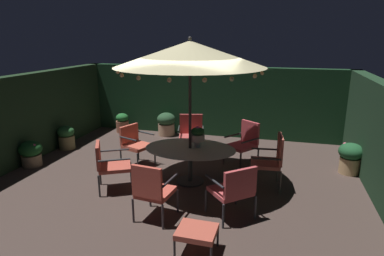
# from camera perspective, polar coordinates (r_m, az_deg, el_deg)

# --- Properties ---
(ground_plane) EXTENTS (7.94, 6.84, 0.02)m
(ground_plane) POSITION_cam_1_polar(r_m,az_deg,el_deg) (7.10, -2.08, -8.41)
(ground_plane) COLOR #44352F
(hedge_backdrop_rear) EXTENTS (7.94, 0.30, 2.04)m
(hedge_backdrop_rear) POSITION_cam_1_polar(r_m,az_deg,el_deg) (9.84, 3.49, 4.66)
(hedge_backdrop_rear) COLOR #15341D
(hedge_backdrop_rear) RESTS_ON ground_plane
(hedge_backdrop_left) EXTENTS (0.30, 6.84, 2.04)m
(hedge_backdrop_left) POSITION_cam_1_polar(r_m,az_deg,el_deg) (8.66, -27.10, 1.45)
(hedge_backdrop_left) COLOR #1C311C
(hedge_backdrop_left) RESTS_ON ground_plane
(patio_dining_table) EXTENTS (1.83, 1.34, 0.73)m
(patio_dining_table) POSITION_cam_1_polar(r_m,az_deg,el_deg) (6.62, -0.33, -4.36)
(patio_dining_table) COLOR #303231
(patio_dining_table) RESTS_ON ground_plane
(patio_umbrella) EXTENTS (2.84, 2.84, 2.87)m
(patio_umbrella) POSITION_cam_1_polar(r_m,az_deg,el_deg) (6.23, -0.36, 12.65)
(patio_umbrella) COLOR #302D2C
(patio_umbrella) RESTS_ON ground_plane
(centerpiece_planter) EXTENTS (0.28, 0.28, 0.43)m
(centerpiece_planter) POSITION_cam_1_polar(r_m,az_deg,el_deg) (6.57, 0.98, -1.20)
(centerpiece_planter) COLOR beige
(centerpiece_planter) RESTS_ON patio_dining_table
(patio_chair_north) EXTENTS (0.83, 0.80, 0.95)m
(patio_chair_north) POSITION_cam_1_polar(r_m,az_deg,el_deg) (6.50, -14.12, -5.87)
(patio_chair_north) COLOR #303032
(patio_chair_north) RESTS_ON ground_plane
(patio_chair_northeast) EXTENTS (0.62, 0.65, 0.99)m
(patio_chair_northeast) POSITION_cam_1_polar(r_m,az_deg,el_deg) (5.32, -6.88, -10.35)
(patio_chair_northeast) COLOR #322C30
(patio_chair_northeast) RESTS_ON ground_plane
(patio_chair_east) EXTENTS (0.86, 0.86, 0.92)m
(patio_chair_east) POSITION_cam_1_polar(r_m,az_deg,el_deg) (5.40, 7.28, -10.29)
(patio_chair_east) COLOR #2B2C32
(patio_chair_east) RESTS_ON ground_plane
(patio_chair_southeast) EXTENTS (0.64, 0.66, 1.07)m
(patio_chair_southeast) POSITION_cam_1_polar(r_m,az_deg,el_deg) (6.57, 13.51, -5.04)
(patio_chair_southeast) COLOR #32302B
(patio_chair_southeast) RESTS_ON ground_plane
(patio_chair_south) EXTENTS (0.80, 0.81, 1.00)m
(patio_chair_south) POSITION_cam_1_polar(r_m,az_deg,el_deg) (7.66, 9.09, -2.22)
(patio_chair_south) COLOR #30292B
(patio_chair_south) RESTS_ON ground_plane
(patio_chair_southwest) EXTENTS (0.74, 0.70, 1.01)m
(patio_chair_southwest) POSITION_cam_1_polar(r_m,az_deg,el_deg) (8.13, -0.17, -0.74)
(patio_chair_southwest) COLOR #29302D
(patio_chair_southwest) RESTS_ON ground_plane
(patio_chair_west) EXTENTS (0.73, 0.74, 0.93)m
(patio_chair_west) POSITION_cam_1_polar(r_m,az_deg,el_deg) (7.62, -9.90, -2.40)
(patio_chair_west) COLOR #2B2F33
(patio_chair_west) RESTS_ON ground_plane
(ottoman_footrest) EXTENTS (0.54, 0.47, 0.36)m
(ottoman_footrest) POSITION_cam_1_polar(r_m,az_deg,el_deg) (4.69, 0.84, -17.56)
(ottoman_footrest) COLOR #2F2A2E
(ottoman_footrest) RESTS_ON ground_plane
(potted_plant_back_left) EXTENTS (0.52, 0.52, 0.68)m
(potted_plant_back_left) POSITION_cam_1_polar(r_m,az_deg,el_deg) (7.90, 25.68, -4.50)
(potted_plant_back_left) COLOR tan
(potted_plant_back_left) RESTS_ON ground_plane
(potted_plant_front_corner) EXTENTS (0.43, 0.43, 0.62)m
(potted_plant_front_corner) POSITION_cam_1_polar(r_m,az_deg,el_deg) (9.29, -20.87, -1.44)
(potted_plant_front_corner) COLOR olive
(potted_plant_front_corner) RESTS_ON ground_plane
(potted_plant_left_near) EXTENTS (0.39, 0.39, 0.59)m
(potted_plant_left_near) POSITION_cam_1_polar(r_m,az_deg,el_deg) (10.44, -11.93, 0.95)
(potted_plant_left_near) COLOR #9E5C45
(potted_plant_left_near) RESTS_ON ground_plane
(potted_plant_back_center) EXTENTS (0.54, 0.54, 0.68)m
(potted_plant_back_center) POSITION_cam_1_polar(r_m,az_deg,el_deg) (9.91, -4.46, 0.81)
(potted_plant_back_center) COLOR tan
(potted_plant_back_center) RESTS_ON ground_plane
(potted_plant_right_far) EXTENTS (0.51, 0.51, 0.59)m
(potted_plant_right_far) POSITION_cam_1_polar(r_m,az_deg,el_deg) (8.39, -26.08, -3.86)
(potted_plant_right_far) COLOR #7D6D50
(potted_plant_right_far) RESTS_ON ground_plane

